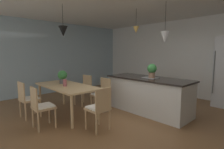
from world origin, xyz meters
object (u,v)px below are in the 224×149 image
Objects in this scene: chair_near_left at (28,98)px; vase_on_dining_table at (65,83)px; potted_plant_on_table at (62,76)px; chair_near_right at (41,106)px; chair_far_left at (84,89)px; dining_table at (67,88)px; chair_far_right at (102,93)px; chair_kitchen_end at (99,107)px; potted_plant_on_island at (152,70)px; kitchen_island at (148,94)px.

vase_on_dining_table is at bearing 55.25° from chair_near_left.
chair_near_right is at bearing -50.62° from potted_plant_on_table.
chair_near_left is 1.59m from chair_far_left.
chair_near_right is (0.41, -0.80, -0.19)m from dining_table.
chair_far_right is 1.00× the size of chair_kitchen_end.
potted_plant_on_island is (0.10, 1.63, 0.63)m from chair_kitchen_end.
dining_table is at bearing 62.79° from chair_near_left.
chair_near_left is at bearing -154.82° from chair_kitchen_end.
chair_far_left is (-0.42, 0.80, -0.19)m from dining_table.
chair_near_right and chair_far_right have the same top height.
chair_kitchen_end is (1.70, -0.80, 0.00)m from chair_far_left.
kitchen_island is (-0.01, 1.63, -0.01)m from chair_kitchen_end.
kitchen_island is 0.65m from potted_plant_on_island.
chair_near_left is 0.94m from vase_on_dining_table.
kitchen_island is at bearing 51.97° from dining_table.
chair_kitchen_end is at bearing -1.69° from potted_plant_on_table.
chair_far_right is 2.51× the size of potted_plant_on_table.
chair_kitchen_end is (1.70, 0.80, 0.00)m from chair_near_left.
dining_table is 0.92m from chair_near_left.
chair_far_left is 1.88m from chair_kitchen_end.
chair_far_right is 2.39× the size of potted_plant_on_island.
potted_plant_on_table is at bearing -136.37° from potted_plant_on_island.
dining_table is 0.92m from chair_far_left.
chair_kitchen_end is 2.39× the size of potted_plant_on_island.
kitchen_island is at bearing 55.23° from chair_near_left.
kitchen_island is 2.12m from vase_on_dining_table.
vase_on_dining_table is (-1.30, -1.72, -0.28)m from potted_plant_on_island.
potted_plant_on_table is (0.13, 0.84, 0.46)m from chair_near_left.
chair_far_right is at bearing 62.67° from dining_table.
dining_table is at bearing 117.19° from chair_near_right.
chair_near_left is 2.39× the size of potted_plant_on_island.
vase_on_dining_table reaches higher than chair_near_right.
kitchen_island is (1.69, 2.43, -0.01)m from chair_near_left.
potted_plant_on_island is (0.97, 2.43, 0.63)m from chair_near_right.
chair_far_left is 1.89m from kitchen_island.
potted_plant_on_island reaches higher than dining_table.
chair_kitchen_end reaches higher than dining_table.
dining_table is at bearing -62.40° from chair_far_left.
vase_on_dining_table is (0.37, -0.13, -0.11)m from potted_plant_on_table.
vase_on_dining_table is (-1.19, -1.72, 0.36)m from kitchen_island.
potted_plant_on_island reaches higher than chair_near_right.
chair_near_right is 1.19m from potted_plant_on_table.
chair_near_right is at bearing 0.00° from chair_near_left.
potted_plant_on_table is at bearing 129.38° from chair_near_right.
dining_table is 0.20m from vase_on_dining_table.
dining_table is at bearing -130.24° from potted_plant_on_island.
chair_near_right and chair_far_left have the same top height.
potted_plant_on_table reaches higher than chair_near_left.
potted_plant_on_island is 2.15× the size of vase_on_dining_table.
kitchen_island is at bearing 45.48° from potted_plant_on_table.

